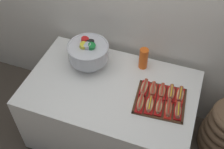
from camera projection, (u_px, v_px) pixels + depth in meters
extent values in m
plane|color=#4C4238|center=(111.00, 133.00, 2.97)|extent=(10.00, 10.00, 0.00)
cube|color=white|center=(111.00, 111.00, 2.68)|extent=(1.48, 0.92, 0.71)
cylinder|color=black|center=(44.00, 141.00, 2.88)|extent=(0.05, 0.05, 0.04)
cylinder|color=black|center=(72.00, 94.00, 3.31)|extent=(0.05, 0.05, 0.04)
cylinder|color=black|center=(175.00, 124.00, 3.02)|extent=(0.05, 0.05, 0.04)
torus|color=brown|center=(220.00, 143.00, 2.83)|extent=(0.46, 0.46, 0.09)
torus|color=brown|center=(223.00, 138.00, 2.76)|extent=(0.49, 0.49, 0.09)
cube|color=#472B19|center=(160.00, 101.00, 2.31)|extent=(0.43, 0.39, 0.01)
cube|color=#472B19|center=(157.00, 118.00, 2.19)|extent=(0.40, 0.05, 0.01)
cube|color=#472B19|center=(163.00, 85.00, 2.42)|extent=(0.40, 0.05, 0.01)
cube|color=#472B19|center=(137.00, 96.00, 2.34)|extent=(0.05, 0.36, 0.01)
cube|color=#472B19|center=(184.00, 106.00, 2.27)|extent=(0.05, 0.36, 0.01)
cube|color=#B21414|center=(140.00, 104.00, 2.27)|extent=(0.08, 0.19, 0.02)
ellipsoid|color=tan|center=(140.00, 103.00, 2.26)|extent=(0.06, 0.17, 0.04)
cylinder|color=#A8563D|center=(141.00, 102.00, 2.25)|extent=(0.04, 0.17, 0.03)
cylinder|color=red|center=(141.00, 101.00, 2.24)|extent=(0.02, 0.14, 0.01)
cube|color=#B21414|center=(149.00, 106.00, 2.26)|extent=(0.09, 0.17, 0.02)
ellipsoid|color=#E0BC7F|center=(150.00, 104.00, 2.24)|extent=(0.07, 0.16, 0.04)
cylinder|color=#9E4C38|center=(150.00, 103.00, 2.23)|extent=(0.04, 0.15, 0.03)
cylinder|color=yellow|center=(150.00, 103.00, 2.23)|extent=(0.02, 0.13, 0.01)
cube|color=#B21414|center=(159.00, 108.00, 2.25)|extent=(0.07, 0.16, 0.02)
ellipsoid|color=beige|center=(159.00, 106.00, 2.23)|extent=(0.06, 0.15, 0.04)
cylinder|color=#A8563D|center=(159.00, 105.00, 2.22)|extent=(0.04, 0.14, 0.03)
cylinder|color=red|center=(159.00, 104.00, 2.21)|extent=(0.02, 0.12, 0.01)
cube|color=red|center=(168.00, 110.00, 2.23)|extent=(0.08, 0.19, 0.02)
ellipsoid|color=beige|center=(169.00, 108.00, 2.22)|extent=(0.07, 0.17, 0.04)
cylinder|color=brown|center=(169.00, 107.00, 2.21)|extent=(0.05, 0.17, 0.03)
cylinder|color=red|center=(169.00, 106.00, 2.20)|extent=(0.03, 0.14, 0.01)
cube|color=#B21414|center=(178.00, 112.00, 2.22)|extent=(0.08, 0.16, 0.02)
ellipsoid|color=beige|center=(178.00, 111.00, 2.20)|extent=(0.07, 0.15, 0.04)
cylinder|color=#9E4C38|center=(178.00, 110.00, 2.20)|extent=(0.05, 0.15, 0.03)
cylinder|color=yellow|center=(179.00, 109.00, 2.19)|extent=(0.02, 0.12, 0.01)
cube|color=red|center=(144.00, 89.00, 2.38)|extent=(0.07, 0.18, 0.02)
ellipsoid|color=beige|center=(144.00, 87.00, 2.36)|extent=(0.06, 0.17, 0.04)
cylinder|color=#A8563D|center=(144.00, 86.00, 2.35)|extent=(0.04, 0.16, 0.03)
cylinder|color=red|center=(145.00, 85.00, 2.35)|extent=(0.01, 0.14, 0.01)
cube|color=red|center=(153.00, 91.00, 2.37)|extent=(0.08, 0.16, 0.02)
ellipsoid|color=#E0BC7F|center=(153.00, 89.00, 2.35)|extent=(0.07, 0.15, 0.04)
cylinder|color=#A8563D|center=(153.00, 89.00, 2.35)|extent=(0.05, 0.15, 0.03)
cylinder|color=red|center=(153.00, 87.00, 2.33)|extent=(0.02, 0.12, 0.01)
cube|color=red|center=(162.00, 93.00, 2.35)|extent=(0.08, 0.17, 0.02)
ellipsoid|color=tan|center=(162.00, 91.00, 2.34)|extent=(0.07, 0.16, 0.04)
cylinder|color=#A8563D|center=(162.00, 90.00, 2.33)|extent=(0.05, 0.15, 0.03)
cylinder|color=red|center=(162.00, 89.00, 2.32)|extent=(0.02, 0.12, 0.01)
cube|color=#B21414|center=(171.00, 94.00, 2.34)|extent=(0.09, 0.18, 0.02)
ellipsoid|color=tan|center=(171.00, 93.00, 2.32)|extent=(0.07, 0.16, 0.04)
cylinder|color=#9E4C38|center=(171.00, 92.00, 2.31)|extent=(0.05, 0.15, 0.03)
cylinder|color=yellow|center=(172.00, 91.00, 2.30)|extent=(0.02, 0.13, 0.01)
cube|color=red|center=(180.00, 96.00, 2.33)|extent=(0.07, 0.17, 0.02)
ellipsoid|color=beige|center=(180.00, 95.00, 2.31)|extent=(0.06, 0.15, 0.04)
cylinder|color=brown|center=(180.00, 94.00, 2.31)|extent=(0.04, 0.16, 0.03)
cylinder|color=yellow|center=(181.00, 93.00, 2.30)|extent=(0.01, 0.13, 0.01)
cylinder|color=silver|center=(89.00, 64.00, 2.60)|extent=(0.21, 0.21, 0.02)
cone|color=silver|center=(89.00, 61.00, 2.57)|extent=(0.07, 0.07, 0.07)
cylinder|color=silver|center=(88.00, 52.00, 2.49)|extent=(0.36, 0.36, 0.13)
torus|color=silver|center=(88.00, 46.00, 2.44)|extent=(0.37, 0.37, 0.02)
cylinder|color=#197A33|center=(91.00, 49.00, 2.44)|extent=(0.13, 0.10, 0.14)
cylinder|color=black|center=(90.00, 47.00, 2.47)|extent=(0.08, 0.10, 0.14)
cylinder|color=red|center=(85.00, 44.00, 2.49)|extent=(0.09, 0.09, 0.13)
cylinder|color=yellow|center=(83.00, 48.00, 2.45)|extent=(0.11, 0.10, 0.15)
cylinder|color=#B7BCC6|center=(88.00, 49.00, 2.44)|extent=(0.10, 0.10, 0.14)
cylinder|color=#EA5B19|center=(143.00, 62.00, 2.55)|extent=(0.08, 0.08, 0.12)
cylinder|color=#EA5B19|center=(143.00, 60.00, 2.53)|extent=(0.08, 0.08, 0.12)
cylinder|color=#EA5B19|center=(143.00, 59.00, 2.51)|extent=(0.08, 0.08, 0.12)
cylinder|color=#EA5B19|center=(144.00, 57.00, 2.50)|extent=(0.08, 0.08, 0.12)
cylinder|color=#EA5B19|center=(144.00, 55.00, 2.48)|extent=(0.08, 0.08, 0.12)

